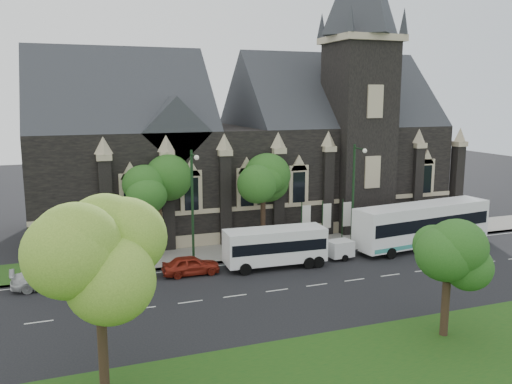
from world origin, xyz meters
name	(u,v)px	position (x,y,z in m)	size (l,w,h in m)	color
ground	(277,290)	(0.00, 0.00, 0.00)	(160.00, 160.00, 0.00)	black
sidewalk	(234,252)	(0.00, 9.50, 0.07)	(80.00, 5.00, 0.15)	gray
museum	(253,145)	(5.12, 18.78, 8.17)	(40.00, 17.70, 29.90)	black
tree_park_near	(103,251)	(-11.77, -8.77, 6.42)	(4.42, 4.42, 8.56)	black
tree_park_east	(449,253)	(6.18, -9.32, 4.62)	(3.40, 3.40, 6.28)	black
tree_walk_right	(264,180)	(3.21, 10.71, 5.82)	(4.08, 4.08, 7.80)	black
tree_walk_left	(160,187)	(-5.80, 10.70, 5.73)	(3.91, 3.91, 7.64)	black
street_lamp_near	(355,190)	(10.00, 7.09, 5.11)	(0.36, 1.88, 9.00)	#163319
street_lamp_mid	(193,201)	(-4.00, 7.09, 5.11)	(0.36, 1.88, 9.00)	#163319
banner_flag_left	(305,220)	(6.29, 9.00, 2.38)	(0.90, 0.10, 4.00)	#163319
banner_flag_center	(325,218)	(8.29, 9.00, 2.38)	(0.90, 0.10, 4.00)	#163319
banner_flag_right	(345,217)	(10.29, 9.00, 2.38)	(0.90, 0.10, 4.00)	#163319
tour_coach	(423,224)	(15.81, 5.36, 2.08)	(13.36, 4.34, 3.83)	white
shuttle_bus	(275,245)	(1.81, 4.77, 1.73)	(7.88, 3.04, 3.00)	white
box_trailer	(340,249)	(7.46, 4.82, 0.87)	(2.92, 1.72, 1.52)	silver
sedan	(124,271)	(-9.44, 5.68, 0.70)	(1.48, 4.26, 1.40)	#7D91B4
car_far_red	(191,265)	(-4.70, 5.22, 0.72)	(1.70, 4.21, 1.44)	maroon
car_far_white	(49,277)	(-14.50, 6.03, 0.71)	(1.98, 4.87, 1.41)	silver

